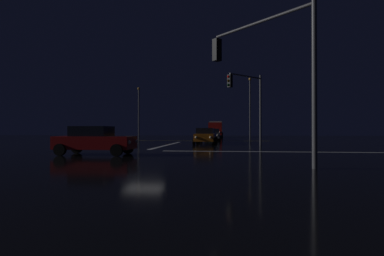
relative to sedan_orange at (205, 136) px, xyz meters
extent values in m
cube|color=black|center=(-3.31, -9.83, -0.85)|extent=(120.00, 120.00, 0.10)
cube|color=white|center=(-3.31, -1.80, -0.80)|extent=(0.35, 13.75, 0.01)
cube|color=yellow|center=(-3.31, 9.80, -0.80)|extent=(22.00, 0.15, 0.01)
cube|color=white|center=(4.82, -9.83, -0.80)|extent=(13.75, 0.40, 0.01)
cube|color=#C66014|center=(0.00, -0.04, -0.13)|extent=(1.80, 4.20, 0.70)
cube|color=black|center=(0.00, 0.16, 0.49)|extent=(1.60, 2.00, 0.55)
cylinder|color=black|center=(0.90, -1.59, -0.48)|extent=(0.22, 0.64, 0.64)
cylinder|color=black|center=(-0.90, -1.59, -0.48)|extent=(0.22, 0.64, 0.64)
cylinder|color=black|center=(0.90, 1.51, -0.48)|extent=(0.22, 0.64, 0.64)
cylinder|color=black|center=(-0.90, 1.51, -0.48)|extent=(0.22, 0.64, 0.64)
sphere|color=#F9EFC6|center=(0.65, -2.16, -0.08)|extent=(0.22, 0.22, 0.22)
sphere|color=#F9EFC6|center=(-0.65, -2.16, -0.08)|extent=(0.22, 0.22, 0.22)
cube|color=navy|center=(-0.01, 5.28, -0.13)|extent=(1.80, 4.20, 0.70)
cube|color=black|center=(-0.01, 5.48, 0.49)|extent=(1.60, 2.00, 0.55)
cylinder|color=black|center=(0.89, 3.73, -0.48)|extent=(0.22, 0.64, 0.64)
cylinder|color=black|center=(-0.91, 3.73, -0.48)|extent=(0.22, 0.64, 0.64)
cylinder|color=black|center=(0.89, 6.83, -0.48)|extent=(0.22, 0.64, 0.64)
cylinder|color=black|center=(-0.91, 6.83, -0.48)|extent=(0.22, 0.64, 0.64)
sphere|color=#F9EFC6|center=(0.64, 3.16, -0.08)|extent=(0.22, 0.22, 0.22)
sphere|color=#F9EFC6|center=(-0.66, 3.16, -0.08)|extent=(0.22, 0.22, 0.22)
cube|color=slate|center=(0.28, 11.27, -0.13)|extent=(1.80, 4.20, 0.70)
cube|color=black|center=(0.28, 11.47, 0.49)|extent=(1.60, 2.00, 0.55)
cylinder|color=black|center=(1.18, 9.72, -0.48)|extent=(0.22, 0.64, 0.64)
cylinder|color=black|center=(-0.62, 9.72, -0.48)|extent=(0.22, 0.64, 0.64)
cylinder|color=black|center=(1.18, 12.82, -0.48)|extent=(0.22, 0.64, 0.64)
cylinder|color=black|center=(-0.62, 12.82, -0.48)|extent=(0.22, 0.64, 0.64)
sphere|color=#F9EFC6|center=(0.93, 9.15, -0.08)|extent=(0.22, 0.22, 0.22)
sphere|color=#F9EFC6|center=(-0.37, 9.15, -0.08)|extent=(0.22, 0.22, 0.22)
cube|color=#14512D|center=(-0.07, 17.09, -0.13)|extent=(1.80, 4.20, 0.70)
cube|color=black|center=(-0.07, 17.29, 0.49)|extent=(1.60, 2.00, 0.55)
cylinder|color=black|center=(0.83, 15.54, -0.48)|extent=(0.22, 0.64, 0.64)
cylinder|color=black|center=(-0.97, 15.54, -0.48)|extent=(0.22, 0.64, 0.64)
cylinder|color=black|center=(0.83, 18.64, -0.48)|extent=(0.22, 0.64, 0.64)
cylinder|color=black|center=(-0.97, 18.64, -0.48)|extent=(0.22, 0.64, 0.64)
sphere|color=#F9EFC6|center=(0.58, 14.97, -0.08)|extent=(0.22, 0.22, 0.22)
sphere|color=#F9EFC6|center=(-0.72, 14.97, -0.08)|extent=(0.22, 0.22, 0.22)
cube|color=#B7B7BC|center=(-0.13, 22.52, -0.13)|extent=(1.80, 4.20, 0.70)
cube|color=black|center=(-0.13, 22.72, 0.49)|extent=(1.60, 2.00, 0.55)
cylinder|color=black|center=(0.77, 20.97, -0.48)|extent=(0.22, 0.64, 0.64)
cylinder|color=black|center=(-1.03, 20.97, -0.48)|extent=(0.22, 0.64, 0.64)
cylinder|color=black|center=(0.77, 24.07, -0.48)|extent=(0.22, 0.64, 0.64)
cylinder|color=black|center=(-1.03, 24.07, -0.48)|extent=(0.22, 0.64, 0.64)
sphere|color=#F9EFC6|center=(0.52, 20.40, -0.08)|extent=(0.22, 0.22, 0.22)
sphere|color=#F9EFC6|center=(-0.78, 20.40, -0.08)|extent=(0.22, 0.22, 0.22)
cube|color=red|center=(0.03, 26.03, 0.83)|extent=(2.40, 2.20, 2.30)
cube|color=silver|center=(0.03, 30.53, 0.98)|extent=(2.40, 5.00, 2.60)
cylinder|color=black|center=(1.23, 26.63, -0.32)|extent=(0.28, 0.96, 0.96)
cylinder|color=black|center=(-1.17, 26.63, -0.32)|extent=(0.28, 0.96, 0.96)
cylinder|color=black|center=(1.23, 31.33, -0.32)|extent=(0.28, 0.96, 0.96)
cylinder|color=black|center=(-1.17, 31.33, -0.32)|extent=(0.28, 0.96, 0.96)
sphere|color=#F9EFC6|center=(0.88, 24.88, 0.23)|extent=(0.26, 0.26, 0.26)
sphere|color=#F9EFC6|center=(-0.82, 24.88, 0.23)|extent=(0.26, 0.26, 0.26)
cube|color=maroon|center=(-5.12, -13.27, -0.13)|extent=(4.20, 1.80, 0.70)
cube|color=black|center=(-5.32, -13.27, 0.49)|extent=(2.00, 1.60, 0.55)
cylinder|color=black|center=(-3.57, -12.37, -0.48)|extent=(0.64, 0.22, 0.64)
cylinder|color=black|center=(-3.57, -14.17, -0.48)|extent=(0.64, 0.22, 0.64)
cylinder|color=black|center=(-6.67, -12.37, -0.48)|extent=(0.64, 0.22, 0.64)
cylinder|color=black|center=(-6.67, -14.17, -0.48)|extent=(0.64, 0.22, 0.64)
sphere|color=#F9EFC6|center=(-3.00, -12.62, -0.08)|extent=(0.22, 0.22, 0.22)
sphere|color=#F9EFC6|center=(-3.00, -13.92, -0.08)|extent=(0.22, 0.22, 0.22)
cylinder|color=#4C4C51|center=(5.12, -1.40, 2.37)|extent=(0.18, 0.18, 6.34)
cylinder|color=#4C4C51|center=(3.74, -2.78, 5.24)|extent=(2.85, 2.85, 0.12)
cube|color=black|center=(2.36, -4.17, 4.61)|extent=(0.46, 0.46, 1.05)
sphere|color=red|center=(2.24, -4.28, 4.96)|extent=(0.22, 0.22, 0.22)
sphere|color=black|center=(2.24, -4.28, 4.61)|extent=(0.22, 0.22, 0.22)
sphere|color=black|center=(2.24, -4.28, 4.27)|extent=(0.22, 0.22, 0.22)
cylinder|color=#4C4C51|center=(5.12, -18.27, 2.25)|extent=(0.18, 0.18, 6.11)
cylinder|color=#4C4C51|center=(3.37, -16.52, 5.01)|extent=(3.59, 3.59, 0.12)
cube|color=black|center=(1.62, -14.77, 4.38)|extent=(0.46, 0.46, 1.05)
sphere|color=red|center=(1.51, -14.65, 4.73)|extent=(0.22, 0.22, 0.22)
sphere|color=black|center=(1.51, -14.65, 4.38)|extent=(0.22, 0.22, 0.22)
sphere|color=black|center=(1.51, -14.65, 4.04)|extent=(0.22, 0.22, 0.22)
cylinder|color=#424247|center=(5.82, 19.80, 3.88)|extent=(0.20, 0.20, 9.36)
sphere|color=#F9AD47|center=(5.82, 19.80, 8.74)|extent=(0.44, 0.44, 0.44)
cylinder|color=#424247|center=(-12.45, 19.80, 3.26)|extent=(0.20, 0.20, 8.12)
sphere|color=#F9AD47|center=(-12.45, 19.80, 7.50)|extent=(0.44, 0.44, 0.44)
camera|label=1|loc=(2.07, -29.24, 0.54)|focal=28.34mm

